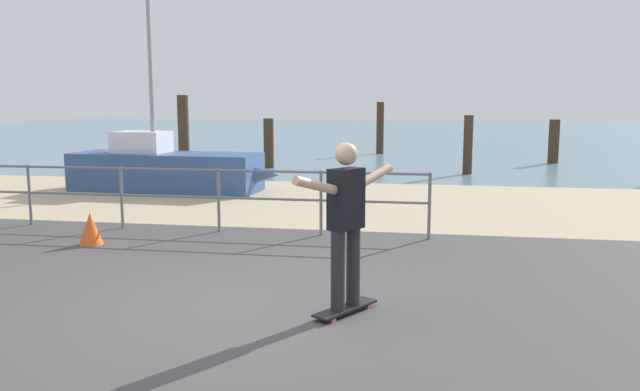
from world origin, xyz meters
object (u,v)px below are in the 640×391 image
(sailboat, at_px, (172,169))
(skateboard, at_px, (345,309))
(skateboarder, at_px, (346,216))
(traffic_cone, at_px, (91,229))

(sailboat, distance_m, skateboard, 9.46)
(skateboard, relative_size, skateboarder, 0.48)
(skateboard, bearing_deg, skateboarder, 178.21)
(skateboarder, relative_size, traffic_cone, 3.30)
(skateboard, distance_m, skateboarder, 0.95)
(sailboat, relative_size, traffic_cone, 11.65)
(skateboarder, distance_m, traffic_cone, 4.82)
(skateboarder, bearing_deg, traffic_cone, 149.73)
(traffic_cone, bearing_deg, skateboard, -30.27)
(skateboard, xyz_separation_m, skateboarder, (-0.00, 0.00, 0.95))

